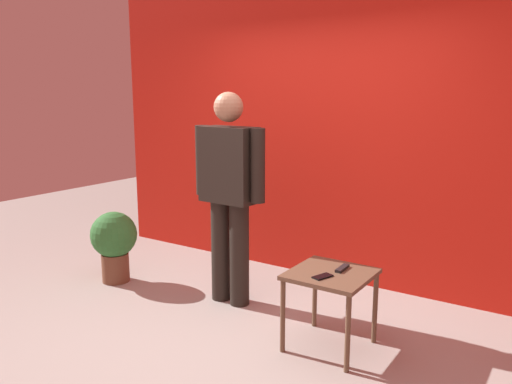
{
  "coord_description": "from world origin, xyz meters",
  "views": [
    {
      "loc": [
        2.19,
        -2.79,
        1.81
      ],
      "look_at": [
        -0.02,
        0.55,
        1.02
      ],
      "focal_mm": 36.0,
      "sensor_mm": 36.0,
      "label": 1
    }
  ],
  "objects_px": {
    "standing_person": "(229,188)",
    "side_table": "(331,283)",
    "tv_remote": "(342,268)",
    "cell_phone": "(323,276)",
    "potted_plant": "(114,241)"
  },
  "relations": [
    {
      "from": "side_table",
      "to": "tv_remote",
      "type": "bearing_deg",
      "value": 64.83
    },
    {
      "from": "standing_person",
      "to": "potted_plant",
      "type": "xyz_separation_m",
      "value": [
        -1.21,
        -0.22,
        -0.6
      ]
    },
    {
      "from": "cell_phone",
      "to": "potted_plant",
      "type": "distance_m",
      "value": 2.3
    },
    {
      "from": "potted_plant",
      "to": "side_table",
      "type": "bearing_deg",
      "value": -1.2
    },
    {
      "from": "side_table",
      "to": "potted_plant",
      "type": "height_order",
      "value": "potted_plant"
    },
    {
      "from": "cell_phone",
      "to": "tv_remote",
      "type": "height_order",
      "value": "tv_remote"
    },
    {
      "from": "side_table",
      "to": "cell_phone",
      "type": "relative_size",
      "value": 3.92
    },
    {
      "from": "side_table",
      "to": "tv_remote",
      "type": "height_order",
      "value": "tv_remote"
    },
    {
      "from": "side_table",
      "to": "cell_phone",
      "type": "height_order",
      "value": "cell_phone"
    },
    {
      "from": "standing_person",
      "to": "tv_remote",
      "type": "height_order",
      "value": "standing_person"
    },
    {
      "from": "side_table",
      "to": "cell_phone",
      "type": "distance_m",
      "value": 0.15
    },
    {
      "from": "standing_person",
      "to": "cell_phone",
      "type": "xyz_separation_m",
      "value": [
        1.08,
        -0.39,
        -0.44
      ]
    },
    {
      "from": "standing_person",
      "to": "tv_remote",
      "type": "xyz_separation_m",
      "value": [
        1.12,
        -0.18,
        -0.44
      ]
    },
    {
      "from": "standing_person",
      "to": "side_table",
      "type": "distance_m",
      "value": 1.23
    },
    {
      "from": "tv_remote",
      "to": "potted_plant",
      "type": "height_order",
      "value": "potted_plant"
    }
  ]
}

